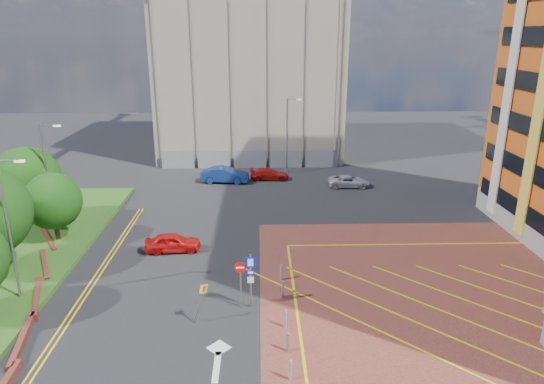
{
  "coord_description": "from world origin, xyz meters",
  "views": [
    {
      "loc": [
        1.01,
        -22.45,
        14.42
      ],
      "look_at": [
        1.72,
        3.45,
        5.88
      ],
      "focal_mm": 32.0,
      "sensor_mm": 36.0,
      "label": 1
    }
  ],
  "objects_px": {
    "tree_c": "(53,201)",
    "tree_d": "(27,180)",
    "car_red_back": "(269,174)",
    "lamp_left_far": "(48,173)",
    "lamp_back": "(288,133)",
    "sign_cluster": "(247,276)",
    "car_silver_back": "(349,181)",
    "car_blue_back": "(225,175)",
    "warning_sign": "(201,299)",
    "lamp_left_near": "(9,224)",
    "car_red_left": "(173,242)"
  },
  "relations": [
    {
      "from": "tree_d",
      "to": "lamp_left_far",
      "type": "bearing_deg",
      "value": -25.68
    },
    {
      "from": "tree_d",
      "to": "car_blue_back",
      "type": "relative_size",
      "value": 1.27
    },
    {
      "from": "lamp_left_near",
      "to": "lamp_back",
      "type": "height_order",
      "value": "lamp_left_near"
    },
    {
      "from": "lamp_left_far",
      "to": "car_blue_back",
      "type": "bearing_deg",
      "value": 46.39
    },
    {
      "from": "lamp_left_near",
      "to": "car_silver_back",
      "type": "relative_size",
      "value": 1.96
    },
    {
      "from": "tree_c",
      "to": "car_red_left",
      "type": "bearing_deg",
      "value": -10.69
    },
    {
      "from": "tree_c",
      "to": "lamp_back",
      "type": "xyz_separation_m",
      "value": [
        17.58,
        18.0,
        1.17
      ]
    },
    {
      "from": "sign_cluster",
      "to": "tree_c",
      "type": "bearing_deg",
      "value": 146.84
    },
    {
      "from": "lamp_left_far",
      "to": "lamp_back",
      "type": "relative_size",
      "value": 1.0
    },
    {
      "from": "sign_cluster",
      "to": "warning_sign",
      "type": "xyz_separation_m",
      "value": [
        -2.32,
        -1.45,
        -0.52
      ]
    },
    {
      "from": "car_red_back",
      "to": "car_silver_back",
      "type": "distance_m",
      "value": 8.2
    },
    {
      "from": "car_red_left",
      "to": "car_blue_back",
      "type": "bearing_deg",
      "value": -13.8
    },
    {
      "from": "tree_c",
      "to": "warning_sign",
      "type": "height_order",
      "value": "tree_c"
    },
    {
      "from": "lamp_back",
      "to": "sign_cluster",
      "type": "xyz_separation_m",
      "value": [
        -3.78,
        -27.02,
        -2.41
      ]
    },
    {
      "from": "tree_d",
      "to": "car_red_back",
      "type": "relative_size",
      "value": 1.55
    },
    {
      "from": "lamp_left_far",
      "to": "car_silver_back",
      "type": "bearing_deg",
      "value": 23.9
    },
    {
      "from": "tree_c",
      "to": "car_red_back",
      "type": "bearing_deg",
      "value": 44.78
    },
    {
      "from": "lamp_left_near",
      "to": "sign_cluster",
      "type": "height_order",
      "value": "lamp_left_near"
    },
    {
      "from": "sign_cluster",
      "to": "lamp_left_far",
      "type": "bearing_deg",
      "value": 143.18
    },
    {
      "from": "lamp_left_near",
      "to": "car_red_back",
      "type": "bearing_deg",
      "value": 58.29
    },
    {
      "from": "lamp_left_far",
      "to": "car_silver_back",
      "type": "relative_size",
      "value": 1.96
    },
    {
      "from": "car_silver_back",
      "to": "sign_cluster",
      "type": "bearing_deg",
      "value": 157.91
    },
    {
      "from": "lamp_left_near",
      "to": "car_silver_back",
      "type": "height_order",
      "value": "lamp_left_near"
    },
    {
      "from": "lamp_left_far",
      "to": "warning_sign",
      "type": "xyz_separation_m",
      "value": [
        12.4,
        -12.47,
        -3.23
      ]
    },
    {
      "from": "tree_d",
      "to": "car_red_back",
      "type": "height_order",
      "value": "tree_d"
    },
    {
      "from": "lamp_back",
      "to": "sign_cluster",
      "type": "relative_size",
      "value": 2.5
    },
    {
      "from": "sign_cluster",
      "to": "car_red_back",
      "type": "height_order",
      "value": "sign_cluster"
    },
    {
      "from": "tree_c",
      "to": "lamp_left_far",
      "type": "bearing_deg",
      "value": 114.71
    },
    {
      "from": "tree_d",
      "to": "warning_sign",
      "type": "relative_size",
      "value": 2.71
    },
    {
      "from": "car_blue_back",
      "to": "car_silver_back",
      "type": "xyz_separation_m",
      "value": [
        12.24,
        -1.84,
        -0.22
      ]
    },
    {
      "from": "lamp_left_near",
      "to": "warning_sign",
      "type": "relative_size",
      "value": 3.57
    },
    {
      "from": "sign_cluster",
      "to": "car_red_back",
      "type": "bearing_deg",
      "value": 85.85
    },
    {
      "from": "lamp_left_near",
      "to": "warning_sign",
      "type": "bearing_deg",
      "value": -13.34
    },
    {
      "from": "lamp_back",
      "to": "car_silver_back",
      "type": "distance_m",
      "value": 8.65
    },
    {
      "from": "tree_d",
      "to": "car_silver_back",
      "type": "relative_size",
      "value": 1.49
    },
    {
      "from": "car_silver_back",
      "to": "tree_c",
      "type": "bearing_deg",
      "value": 120.18
    },
    {
      "from": "sign_cluster",
      "to": "car_red_left",
      "type": "relative_size",
      "value": 0.84
    },
    {
      "from": "tree_c",
      "to": "lamp_back",
      "type": "bearing_deg",
      "value": 45.68
    },
    {
      "from": "tree_c",
      "to": "sign_cluster",
      "type": "distance_m",
      "value": 16.53
    },
    {
      "from": "lamp_back",
      "to": "warning_sign",
      "type": "height_order",
      "value": "lamp_back"
    },
    {
      "from": "lamp_left_near",
      "to": "lamp_left_far",
      "type": "height_order",
      "value": "same"
    },
    {
      "from": "lamp_back",
      "to": "warning_sign",
      "type": "xyz_separation_m",
      "value": [
        -6.1,
        -28.47,
        -2.93
      ]
    },
    {
      "from": "car_red_left",
      "to": "warning_sign",
      "type": "bearing_deg",
      "value": -166.2
    },
    {
      "from": "sign_cluster",
      "to": "car_blue_back",
      "type": "relative_size",
      "value": 0.67
    },
    {
      "from": "tree_c",
      "to": "tree_d",
      "type": "height_order",
      "value": "tree_d"
    },
    {
      "from": "tree_c",
      "to": "tree_d",
      "type": "xyz_separation_m",
      "value": [
        -3.0,
        3.0,
        0.68
      ]
    },
    {
      "from": "warning_sign",
      "to": "car_red_back",
      "type": "distance_m",
      "value": 26.25
    },
    {
      "from": "tree_d",
      "to": "car_red_left",
      "type": "distance_m",
      "value": 12.8
    },
    {
      "from": "tree_c",
      "to": "car_silver_back",
      "type": "height_order",
      "value": "tree_c"
    },
    {
      "from": "lamp_left_near",
      "to": "car_red_back",
      "type": "distance_m",
      "value": 27.87
    }
  ]
}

